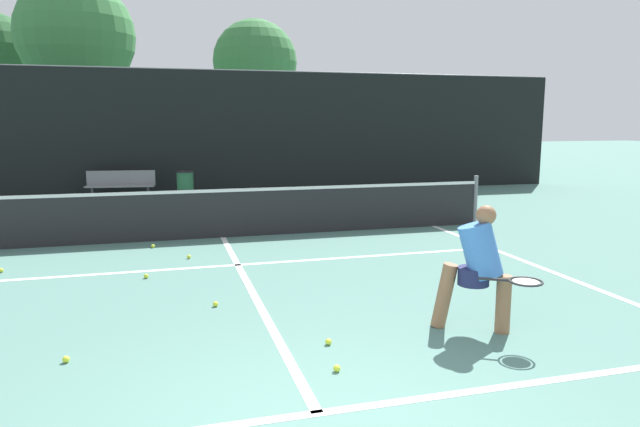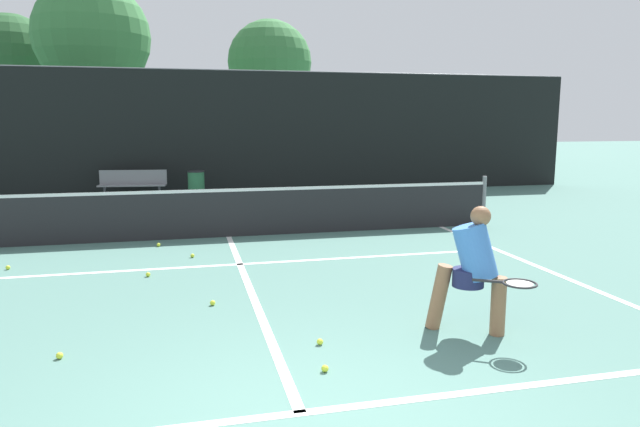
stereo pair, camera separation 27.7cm
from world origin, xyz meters
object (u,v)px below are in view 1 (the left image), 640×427
parked_car (133,172)px  trash_bin (185,186)px  courtside_bench (121,184)px  player_practicing (478,265)px

parked_car → trash_bin: bearing=-64.9°
courtside_bench → parked_car: bearing=93.6°
courtside_bench → parked_car: 3.02m
player_practicing → courtside_bench: bearing=141.3°
courtside_bench → trash_bin: courtside_bench is taller
trash_bin → parked_car: (-1.56, 3.34, 0.13)m
player_practicing → parked_car: 15.17m
courtside_bench → trash_bin: size_ratio=2.25×
trash_bin → player_practicing: bearing=-77.0°
player_practicing → parked_car: player_practicing is taller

